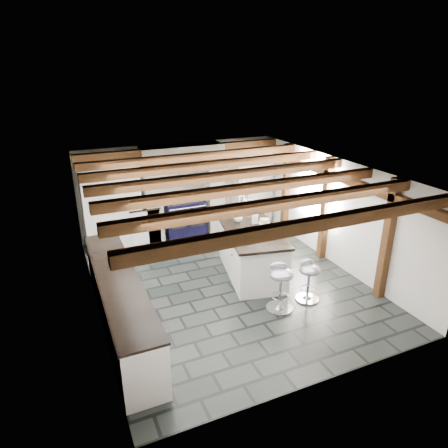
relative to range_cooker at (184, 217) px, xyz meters
name	(u,v)px	position (x,y,z in m)	size (l,w,h in m)	color
ground	(227,282)	(0.00, -2.68, -0.47)	(6.00, 6.00, 0.00)	black
room_shell	(175,214)	(-0.61, -1.26, 0.60)	(6.00, 6.03, 6.00)	silver
range_cooker	(184,217)	(0.00, 0.00, 0.00)	(1.00, 0.63, 0.99)	black
kitchen_island	(252,252)	(0.60, -2.55, 0.04)	(1.42, 2.17, 1.32)	white
bar_stool_near	(309,276)	(1.10, -3.84, 0.03)	(0.46, 0.46, 0.80)	silver
bar_stool_far	(281,281)	(0.47, -3.90, 0.09)	(0.58, 0.58, 0.89)	silver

